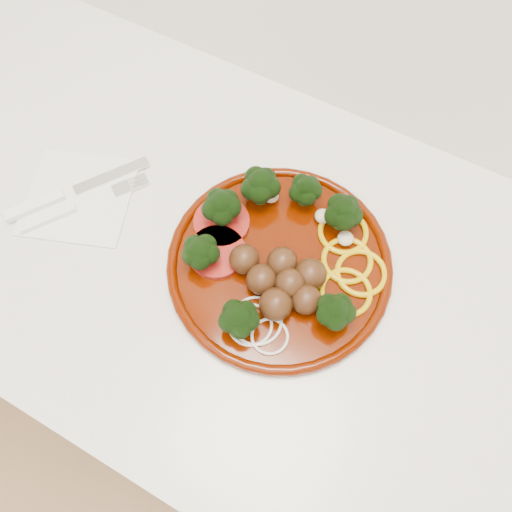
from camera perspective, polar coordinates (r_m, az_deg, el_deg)
The scene contains 5 objects.
counter at distance 1.09m, azimuth 5.24°, elevation -13.29°, with size 2.40×0.60×0.90m.
plate at distance 0.65m, azimuth 2.61°, elevation -0.24°, with size 0.30×0.30×0.07m.
napkin at distance 0.76m, azimuth -19.57°, elevation 6.38°, with size 0.15×0.15×0.00m, color white.
knife at distance 0.77m, azimuth -21.53°, elevation 6.40°, with size 0.13×0.19×0.01m.
fork at distance 0.75m, azimuth -21.14°, elevation 4.72°, with size 0.12×0.16×0.01m.
Camera 1 is at (0.02, 1.46, 1.51)m, focal length 35.00 mm.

